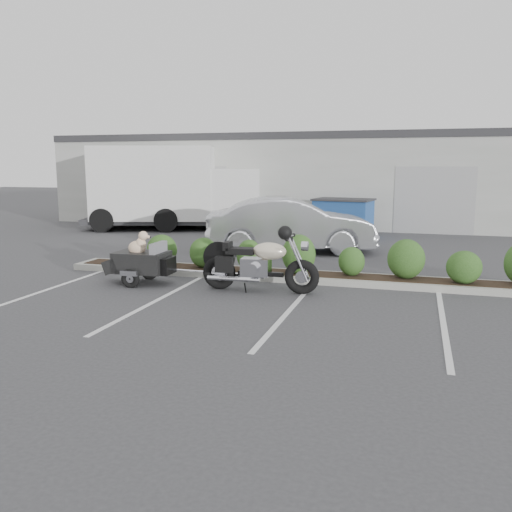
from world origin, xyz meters
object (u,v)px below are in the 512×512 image
(pet_trailer, at_px, (141,261))
(dumpster, at_px, (343,217))
(delivery_truck, at_px, (174,190))
(sedan, at_px, (291,225))
(motorcycle, at_px, (259,265))

(pet_trailer, xyz_separation_m, dumpster, (3.28, 9.67, 0.20))
(delivery_truck, bearing_deg, sedan, -54.16)
(motorcycle, xyz_separation_m, dumpster, (0.49, 9.70, 0.13))
(motorcycle, bearing_deg, dumpster, 85.63)
(pet_trailer, height_order, sedan, sedan)
(pet_trailer, bearing_deg, sedan, 65.69)
(pet_trailer, relative_size, delivery_truck, 0.26)
(pet_trailer, xyz_separation_m, delivery_truck, (-3.80, 9.95, 1.12))
(dumpster, bearing_deg, pet_trailer, -99.42)
(sedan, height_order, dumpster, sedan)
(motorcycle, height_order, pet_trailer, motorcycle)
(sedan, height_order, delivery_truck, delivery_truck)
(sedan, distance_m, delivery_truck, 7.65)
(pet_trailer, bearing_deg, delivery_truck, 109.42)
(dumpster, relative_size, delivery_truck, 0.30)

